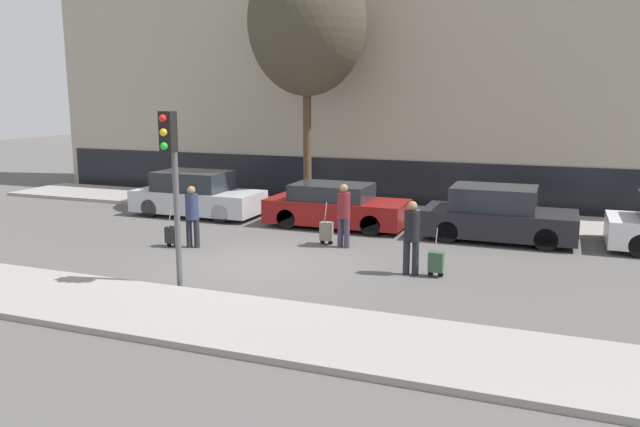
% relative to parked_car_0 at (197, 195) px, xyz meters
% --- Properties ---
extents(ground_plane, '(80.00, 80.00, 0.00)m').
position_rel_parked_car_0_xyz_m(ground_plane, '(4.74, -4.65, -0.68)').
color(ground_plane, '#565451').
extents(sidewalk_near, '(28.00, 2.50, 0.12)m').
position_rel_parked_car_0_xyz_m(sidewalk_near, '(4.74, -8.40, -0.62)').
color(sidewalk_near, gray).
rests_on(sidewalk_near, ground_plane).
extents(sidewalk_far, '(28.00, 3.00, 0.12)m').
position_rel_parked_car_0_xyz_m(sidewalk_far, '(4.74, 2.35, -0.62)').
color(sidewalk_far, gray).
rests_on(sidewalk_far, ground_plane).
extents(building_facade, '(28.00, 3.48, 9.67)m').
position_rel_parked_car_0_xyz_m(building_facade, '(4.74, 6.26, 4.14)').
color(building_facade, '#A89E8C').
rests_on(building_facade, ground_plane).
extents(parked_car_0, '(4.24, 1.80, 1.47)m').
position_rel_parked_car_0_xyz_m(parked_car_0, '(0.00, 0.00, 0.00)').
color(parked_car_0, '#B7BABF').
rests_on(parked_car_0, ground_plane).
extents(parked_car_1, '(4.19, 1.79, 1.31)m').
position_rel_parked_car_0_xyz_m(parked_car_1, '(4.88, -0.04, -0.06)').
color(parked_car_1, maroon).
rests_on(parked_car_1, ground_plane).
extents(parked_car_2, '(4.05, 1.84, 1.48)m').
position_rel_parked_car_0_xyz_m(parked_car_2, '(9.59, -0.07, 0.00)').
color(parked_car_2, black).
rests_on(parked_car_2, ground_plane).
extents(pedestrian_left, '(0.34, 0.34, 1.62)m').
position_rel_parked_car_0_xyz_m(pedestrian_left, '(2.28, -3.82, 0.24)').
color(pedestrian_left, '#23232D').
rests_on(pedestrian_left, ground_plane).
extents(trolley_left, '(0.34, 0.29, 1.08)m').
position_rel_parked_car_0_xyz_m(trolley_left, '(1.75, -3.99, -0.35)').
color(trolley_left, '#262628').
rests_on(trolley_left, ground_plane).
extents(pedestrian_center, '(0.34, 0.34, 1.67)m').
position_rel_parked_car_0_xyz_m(pedestrian_center, '(5.94, -2.39, 0.27)').
color(pedestrian_center, '#383347').
rests_on(pedestrian_center, ground_plane).
extents(trolley_center, '(0.34, 0.29, 1.14)m').
position_rel_parked_car_0_xyz_m(trolley_center, '(5.41, -2.24, -0.32)').
color(trolley_center, slate).
rests_on(trolley_center, ground_plane).
extents(pedestrian_right, '(0.35, 0.34, 1.66)m').
position_rel_parked_car_0_xyz_m(pedestrian_right, '(8.16, -4.26, 0.26)').
color(pedestrian_right, '#23232D').
rests_on(pedestrian_right, ground_plane).
extents(trolley_right, '(0.34, 0.29, 1.10)m').
position_rel_parked_car_0_xyz_m(trolley_right, '(8.71, -4.21, -0.34)').
color(trolley_right, '#335138').
rests_on(trolley_right, ground_plane).
extents(traffic_light, '(0.28, 0.47, 3.62)m').
position_rel_parked_car_0_xyz_m(traffic_light, '(3.91, -7.01, 1.91)').
color(traffic_light, '#515154').
rests_on(traffic_light, ground_plane).
extents(bare_tree_near_crossing, '(3.93, 3.93, 8.57)m').
position_rel_parked_car_0_xyz_m(bare_tree_near_crossing, '(2.99, 2.35, 5.59)').
color(bare_tree_near_crossing, '#4C3826').
rests_on(bare_tree_near_crossing, sidewalk_far).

